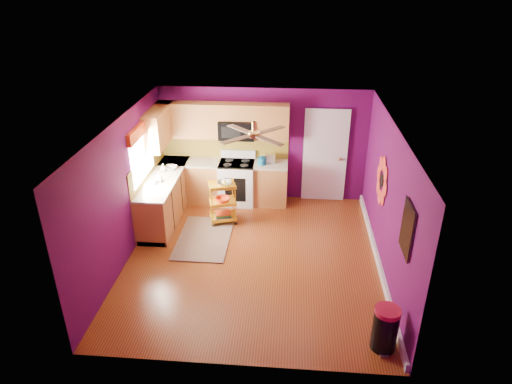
{
  "coord_description": "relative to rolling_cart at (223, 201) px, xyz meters",
  "views": [
    {
      "loc": [
        0.62,
        -6.86,
        4.73
      ],
      "look_at": [
        0.02,
        0.4,
        1.13
      ],
      "focal_mm": 32.0,
      "sensor_mm": 36.0,
      "label": 1
    }
  ],
  "objects": [
    {
      "name": "ground",
      "position": [
        0.72,
        -1.24,
        -0.49
      ],
      "size": [
        5.0,
        5.0,
        0.0
      ],
      "primitive_type": "plane",
      "color": "#672B10",
      "rests_on": "ground"
    },
    {
      "name": "counter_dish",
      "position": [
        -1.15,
        0.49,
        0.48
      ],
      "size": [
        0.25,
        0.25,
        0.06
      ],
      "primitive_type": "imported",
      "color": "white",
      "rests_on": "lower_cabinets"
    },
    {
      "name": "room_envelope",
      "position": [
        0.75,
        -1.24,
        1.15
      ],
      "size": [
        4.54,
        5.04,
        2.52
      ],
      "color": "#500947",
      "rests_on": "ground"
    },
    {
      "name": "soap_bottle_b",
      "position": [
        -1.29,
        0.37,
        0.53
      ],
      "size": [
        0.13,
        0.13,
        0.16
      ],
      "primitive_type": "imported",
      "color": "white",
      "rests_on": "lower_cabinets"
    },
    {
      "name": "trash_can",
      "position": [
        2.7,
        -3.25,
        -0.15
      ],
      "size": [
        0.37,
        0.39,
        0.67
      ],
      "color": "black",
      "rests_on": "ground"
    },
    {
      "name": "rolling_cart",
      "position": [
        0.0,
        0.0,
        0.0
      ],
      "size": [
        0.61,
        0.51,
        0.95
      ],
      "color": "yellow",
      "rests_on": "ground"
    },
    {
      "name": "upper_cabinetry",
      "position": [
        -0.52,
        0.93,
        1.31
      ],
      "size": [
        2.8,
        2.3,
        1.26
      ],
      "color": "#9B5D2A",
      "rests_on": "ground"
    },
    {
      "name": "counter_cup",
      "position": [
        -1.3,
        -0.28,
        0.5
      ],
      "size": [
        0.11,
        0.11,
        0.09
      ],
      "primitive_type": "imported",
      "color": "white",
      "rests_on": "lower_cabinets"
    },
    {
      "name": "right_wall_art",
      "position": [
        2.95,
        -1.58,
        0.96
      ],
      "size": [
        0.04,
        2.74,
        1.04
      ],
      "color": "black",
      "rests_on": "ground"
    },
    {
      "name": "teal_kettle",
      "position": [
        0.72,
        0.9,
        0.54
      ],
      "size": [
        0.18,
        0.18,
        0.21
      ],
      "color": "#126087",
      "rests_on": "lower_cabinets"
    },
    {
      "name": "toaster",
      "position": [
        0.89,
        1.02,
        0.54
      ],
      "size": [
        0.22,
        0.15,
        0.18
      ],
      "primitive_type": "cube",
      "color": "beige",
      "rests_on": "lower_cabinets"
    },
    {
      "name": "panel_door",
      "position": [
        2.07,
        1.23,
        0.54
      ],
      "size": [
        0.95,
        0.11,
        2.15
      ],
      "color": "white",
      "rests_on": "ground"
    },
    {
      "name": "electric_range",
      "position": [
        0.17,
        0.93,
        -0.0
      ],
      "size": [
        0.76,
        0.66,
        1.13
      ],
      "color": "white",
      "rests_on": "ground"
    },
    {
      "name": "shag_rug",
      "position": [
        -0.28,
        -0.67,
        -0.48
      ],
      "size": [
        0.99,
        1.61,
        0.02
      ],
      "primitive_type": "cube",
      "rotation": [
        0.0,
        0.0,
        -0.0
      ],
      "color": "black",
      "rests_on": "ground"
    },
    {
      "name": "soap_bottle_a",
      "position": [
        -1.23,
        -0.16,
        0.56
      ],
      "size": [
        0.09,
        0.1,
        0.21
      ],
      "primitive_type": "imported",
      "color": "#EA3F72",
      "rests_on": "lower_cabinets"
    },
    {
      "name": "ceiling_fan",
      "position": [
        0.72,
        -1.04,
        1.8
      ],
      "size": [
        1.01,
        1.01,
        0.26
      ],
      "color": "#BF8C3F",
      "rests_on": "ground"
    },
    {
      "name": "lower_cabinets",
      "position": [
        -0.62,
        0.58,
        -0.05
      ],
      "size": [
        2.81,
        2.31,
        0.94
      ],
      "color": "#9B5D2A",
      "rests_on": "ground"
    },
    {
      "name": "left_window",
      "position": [
        -1.49,
        -0.19,
        1.25
      ],
      "size": [
        0.08,
        1.35,
        1.08
      ],
      "color": "white",
      "rests_on": "ground"
    }
  ]
}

